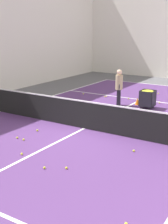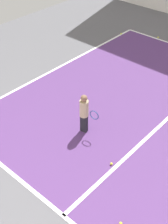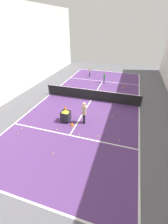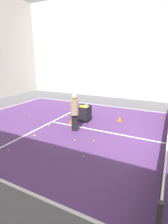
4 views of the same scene
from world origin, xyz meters
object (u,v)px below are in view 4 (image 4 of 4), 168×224
at_px(tennis_net, 168,131).
at_px(ball_cart, 84,110).
at_px(coach_at_net, 75,110).
at_px(training_cone_0, 72,121).

xyz_separation_m(tennis_net, ball_cart, (0.91, 4.18, 0.06)).
relative_size(coach_at_net, training_cone_0, 5.26).
distance_m(tennis_net, coach_at_net, 4.01).
distance_m(tennis_net, ball_cart, 4.28).
xyz_separation_m(coach_at_net, ball_cart, (1.40, 0.22, -0.38)).
height_order(tennis_net, ball_cart, tennis_net).
distance_m(coach_at_net, training_cone_0, 1.28).
bearing_deg(tennis_net, coach_at_net, 97.05).
bearing_deg(ball_cart, coach_at_net, -170.89).
bearing_deg(coach_at_net, tennis_net, -13.04).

